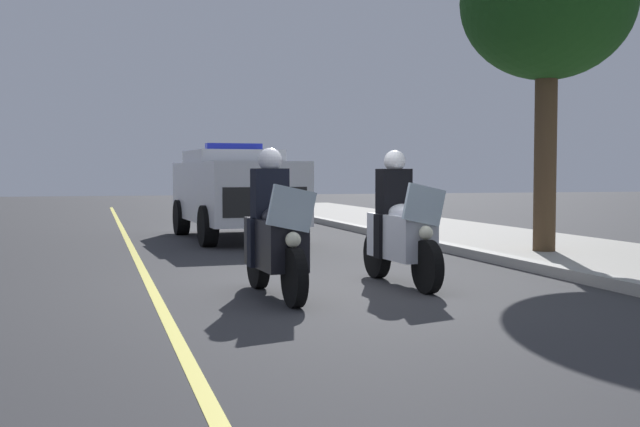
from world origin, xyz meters
The scene contains 7 objects.
ground_plane centered at (0.00, 0.00, 0.00)m, with size 80.00×80.00×0.00m, color #333335.
curb_strip centered at (0.00, 3.30, 0.07)m, with size 48.00×0.24×0.15m, color #9E9B93.
lane_stripe_center centered at (0.00, -2.16, 0.00)m, with size 48.00×0.12×0.01m, color #E0D14C.
police_motorcycle_lead_left centered at (0.30, -0.83, 0.70)m, with size 2.14×0.60×1.72m.
police_motorcycle_lead_right centered at (-0.20, 0.91, 0.70)m, with size 2.14×0.60×1.72m.
police_suv centered at (-7.65, 0.09, 1.07)m, with size 5.00×2.30×2.05m.
tree_mid_block centered at (-2.69, 4.52, 4.25)m, with size 2.91×2.91×5.51m.
Camera 1 is at (9.18, -2.82, 1.44)m, focal length 44.59 mm.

